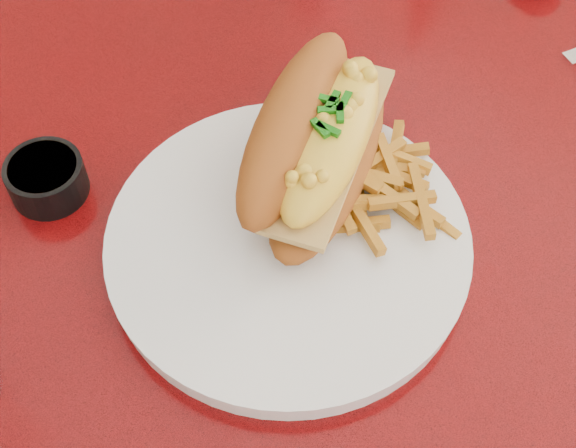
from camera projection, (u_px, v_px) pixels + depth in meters
ground at (379, 418)px, 1.37m from camera, size 8.00×8.00×0.00m
diner_table at (431, 209)px, 0.88m from camera, size 1.23×0.83×0.77m
booth_bench_far at (132, 24)px, 1.52m from camera, size 1.20×0.51×0.90m
dinner_plate at (288, 244)px, 0.64m from camera, size 0.31×0.31×0.02m
mac_hoagie at (317, 141)px, 0.64m from camera, size 0.23×0.21×0.10m
fries_pile at (360, 185)px, 0.65m from camera, size 0.13×0.12×0.03m
fork at (342, 186)px, 0.66m from camera, size 0.06×0.15×0.00m
sauce_cup_left at (46, 177)px, 0.67m from camera, size 0.07×0.07×0.03m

